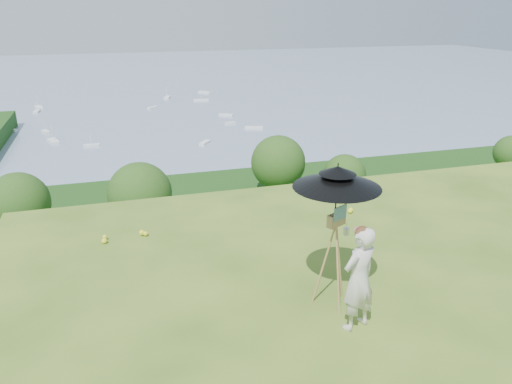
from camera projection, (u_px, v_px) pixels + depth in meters
name	position (u px, v px, depth m)	size (l,w,h in m)	color
forest_slope	(186.00, 374.00, 47.86)	(140.00, 56.00, 22.00)	#113E12
shoreline_tier	(151.00, 254.00, 86.23)	(170.00, 28.00, 8.00)	gray
bay_water	(117.00, 93.00, 233.70)	(700.00, 700.00, 0.00)	#738CA5
slope_trees	(178.00, 243.00, 42.96)	(110.00, 50.00, 6.00)	#204314
harbor_town	(149.00, 219.00, 83.96)	(110.00, 22.00, 5.00)	silver
moored_boats	(85.00, 132.00, 159.30)	(140.00, 140.00, 0.70)	white
wildflowers	(501.00, 343.00, 6.49)	(10.00, 10.50, 0.12)	yellow
painter	(359.00, 279.00, 6.65)	(0.55, 0.36, 1.51)	silver
field_easel	(334.00, 256.00, 7.16)	(0.60, 0.60, 1.59)	#A18443
sun_umbrella	(336.00, 194.00, 6.85)	(1.22, 1.22, 0.88)	black
painter_cap	(363.00, 230.00, 6.40)	(0.19, 0.23, 0.10)	#D7767F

